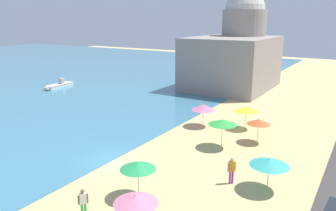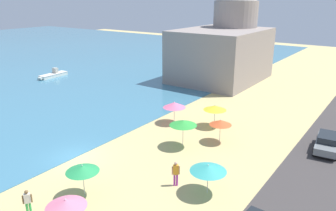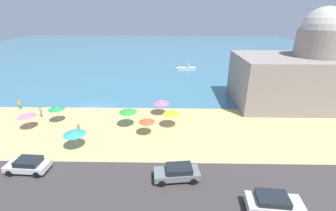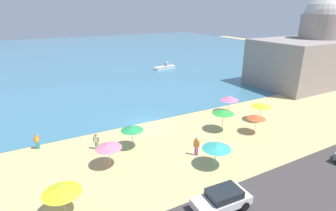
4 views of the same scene
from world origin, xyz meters
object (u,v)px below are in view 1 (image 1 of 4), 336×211
(beach_umbrella_2, at_px, (246,109))
(skiff_nearshore, at_px, (59,85))
(bather_2, at_px, (83,201))
(harbor_fortress, at_px, (236,52))
(beach_umbrella_8, at_px, (138,166))
(bather_1, at_px, (232,169))
(beach_umbrella_7, at_px, (136,199))
(beach_umbrella_6, at_px, (258,122))
(beach_umbrella_5, at_px, (269,162))
(beach_umbrella_1, at_px, (203,107))
(beach_umbrella_4, at_px, (223,122))

(beach_umbrella_2, height_order, skiff_nearshore, beach_umbrella_2)
(beach_umbrella_2, distance_m, bather_2, 19.19)
(harbor_fortress, bearing_deg, beach_umbrella_8, -168.10)
(bather_1, relative_size, harbor_fortress, 0.12)
(beach_umbrella_7, distance_m, bather_1, 7.81)
(bather_2, bearing_deg, beach_umbrella_8, -22.96)
(beach_umbrella_2, bearing_deg, beach_umbrella_6, -144.47)
(beach_umbrella_7, bearing_deg, skiff_nearshore, 55.28)
(beach_umbrella_2, bearing_deg, beach_umbrella_5, -154.11)
(beach_umbrella_1, height_order, skiff_nearshore, beach_umbrella_1)
(beach_umbrella_8, relative_size, bather_2, 1.44)
(beach_umbrella_4, xyz_separation_m, bather_1, (-5.50, -3.02, -1.20))
(beach_umbrella_5, xyz_separation_m, beach_umbrella_8, (-5.04, 6.36, 0.18))
(beach_umbrella_5, xyz_separation_m, bather_1, (-0.45, 2.25, -0.85))
(beach_umbrella_1, xyz_separation_m, beach_umbrella_8, (-14.30, -2.73, 0.08))
(beach_umbrella_7, bearing_deg, beach_umbrella_1, 15.58)
(bather_1, relative_size, bather_2, 1.13)
(beach_umbrella_4, bearing_deg, skiff_nearshore, 73.24)
(beach_umbrella_6, distance_m, beach_umbrella_8, 13.22)
(beach_umbrella_1, relative_size, beach_umbrella_7, 1.04)
(beach_umbrella_4, height_order, bather_1, beach_umbrella_4)
(beach_umbrella_1, distance_m, beach_umbrella_4, 5.69)
(harbor_fortress, bearing_deg, beach_umbrella_1, -167.36)
(beach_umbrella_1, xyz_separation_m, bather_2, (-17.46, -1.39, -1.08))
(harbor_fortress, bearing_deg, beach_umbrella_5, -155.57)
(skiff_nearshore, bearing_deg, beach_umbrella_4, -106.76)
(beach_umbrella_5, bearing_deg, beach_umbrella_8, 128.37)
(bather_2, bearing_deg, bather_1, -35.14)
(beach_umbrella_8, distance_m, skiff_nearshore, 36.12)
(skiff_nearshore, bearing_deg, beach_umbrella_1, -100.78)
(beach_umbrella_4, xyz_separation_m, harbor_fortress, (25.42, 8.58, 3.14))
(beach_umbrella_8, relative_size, harbor_fortress, 0.15)
(beach_umbrella_1, relative_size, harbor_fortress, 0.15)
(beach_umbrella_4, bearing_deg, bather_1, -151.26)
(beach_umbrella_5, relative_size, beach_umbrella_8, 1.04)
(beach_umbrella_8, bearing_deg, beach_umbrella_7, -144.47)
(beach_umbrella_5, distance_m, harbor_fortress, 33.65)
(beach_umbrella_7, bearing_deg, bather_2, 94.58)
(beach_umbrella_1, height_order, beach_umbrella_2, beach_umbrella_1)
(beach_umbrella_2, distance_m, beach_umbrella_6, 3.73)
(beach_umbrella_1, xyz_separation_m, beach_umbrella_2, (1.54, -3.85, 0.03))
(beach_umbrella_2, xyz_separation_m, skiff_nearshore, (3.71, 31.44, -1.61))
(beach_umbrella_1, relative_size, beach_umbrella_4, 0.93)
(beach_umbrella_4, relative_size, bather_2, 1.55)
(beach_umbrella_7, bearing_deg, beach_umbrella_8, 35.53)
(bather_2, bearing_deg, harbor_fortress, 9.02)
(beach_umbrella_2, xyz_separation_m, bather_1, (-11.25, -2.99, -0.98))
(beach_umbrella_1, height_order, beach_umbrella_8, beach_umbrella_8)
(skiff_nearshore, height_order, harbor_fortress, harbor_fortress)
(beach_umbrella_2, bearing_deg, bather_1, -165.10)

